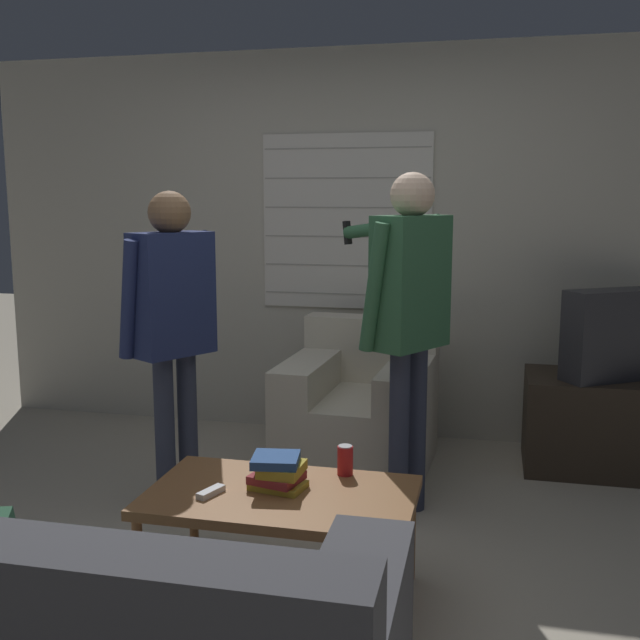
{
  "coord_description": "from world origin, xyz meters",
  "views": [
    {
      "loc": [
        0.9,
        -2.89,
        1.59
      ],
      "look_at": [
        0.08,
        0.62,
        1.0
      ],
      "focal_mm": 42.0,
      "sensor_mm": 36.0,
      "label": 1
    }
  ],
  "objects_px": {
    "soda_can": "(345,460)",
    "person_left_standing": "(171,312)",
    "coffee_table": "(281,502)",
    "armchair_beige": "(360,410)",
    "spare_remote": "(211,492)",
    "person_right_standing": "(408,301)",
    "book_stack": "(278,472)",
    "tv": "(623,334)"
  },
  "relations": [
    {
      "from": "soda_can",
      "to": "person_right_standing",
      "type": "bearing_deg",
      "value": 76.18
    },
    {
      "from": "coffee_table",
      "to": "book_stack",
      "type": "bearing_deg",
      "value": 119.4
    },
    {
      "from": "coffee_table",
      "to": "spare_remote",
      "type": "height_order",
      "value": "spare_remote"
    },
    {
      "from": "armchair_beige",
      "to": "person_right_standing",
      "type": "xyz_separation_m",
      "value": [
        0.34,
        -0.62,
        0.75
      ]
    },
    {
      "from": "tv",
      "to": "soda_can",
      "type": "distance_m",
      "value": 2.08
    },
    {
      "from": "coffee_table",
      "to": "person_left_standing",
      "type": "bearing_deg",
      "value": 136.53
    },
    {
      "from": "coffee_table",
      "to": "person_left_standing",
      "type": "relative_size",
      "value": 0.65
    },
    {
      "from": "soda_can",
      "to": "person_left_standing",
      "type": "bearing_deg",
      "value": 153.45
    },
    {
      "from": "armchair_beige",
      "to": "soda_can",
      "type": "bearing_deg",
      "value": 100.16
    },
    {
      "from": "soda_can",
      "to": "spare_remote",
      "type": "height_order",
      "value": "soda_can"
    },
    {
      "from": "coffee_table",
      "to": "soda_can",
      "type": "distance_m",
      "value": 0.34
    },
    {
      "from": "coffee_table",
      "to": "person_right_standing",
      "type": "distance_m",
      "value": 1.23
    },
    {
      "from": "book_stack",
      "to": "tv",
      "type": "bearing_deg",
      "value": 49.06
    },
    {
      "from": "armchair_beige",
      "to": "spare_remote",
      "type": "relative_size",
      "value": 7.06
    },
    {
      "from": "book_stack",
      "to": "person_left_standing",
      "type": "bearing_deg",
      "value": 137.27
    },
    {
      "from": "tv",
      "to": "soda_can",
      "type": "xyz_separation_m",
      "value": [
        -1.31,
        -1.58,
        -0.31
      ]
    },
    {
      "from": "book_stack",
      "to": "armchair_beige",
      "type": "bearing_deg",
      "value": 87.67
    },
    {
      "from": "armchair_beige",
      "to": "person_right_standing",
      "type": "distance_m",
      "value": 1.03
    },
    {
      "from": "tv",
      "to": "book_stack",
      "type": "relative_size",
      "value": 3.11
    },
    {
      "from": "book_stack",
      "to": "person_right_standing",
      "type": "bearing_deg",
      "value": 65.95
    },
    {
      "from": "person_left_standing",
      "to": "tv",
      "type": "bearing_deg",
      "value": -34.28
    },
    {
      "from": "tv",
      "to": "person_right_standing",
      "type": "distance_m",
      "value": 1.46
    },
    {
      "from": "armchair_beige",
      "to": "person_right_standing",
      "type": "relative_size",
      "value": 0.56
    },
    {
      "from": "book_stack",
      "to": "spare_remote",
      "type": "relative_size",
      "value": 1.72
    },
    {
      "from": "tv",
      "to": "spare_remote",
      "type": "relative_size",
      "value": 5.33
    },
    {
      "from": "coffee_table",
      "to": "tv",
      "type": "distance_m",
      "value": 2.41
    },
    {
      "from": "armchair_beige",
      "to": "spare_remote",
      "type": "bearing_deg",
      "value": 82.59
    },
    {
      "from": "person_left_standing",
      "to": "soda_can",
      "type": "xyz_separation_m",
      "value": [
        0.98,
        -0.49,
        -0.52
      ]
    },
    {
      "from": "coffee_table",
      "to": "spare_remote",
      "type": "xyz_separation_m",
      "value": [
        -0.26,
        -0.09,
        0.05
      ]
    },
    {
      "from": "armchair_beige",
      "to": "person_left_standing",
      "type": "relative_size",
      "value": 0.59
    },
    {
      "from": "person_right_standing",
      "to": "soda_can",
      "type": "xyz_separation_m",
      "value": [
        -0.17,
        -0.7,
        -0.58
      ]
    },
    {
      "from": "person_right_standing",
      "to": "book_stack",
      "type": "distance_m",
      "value": 1.15
    },
    {
      "from": "coffee_table",
      "to": "person_right_standing",
      "type": "relative_size",
      "value": 0.61
    },
    {
      "from": "person_right_standing",
      "to": "book_stack",
      "type": "relative_size",
      "value": 7.35
    },
    {
      "from": "tv",
      "to": "soda_can",
      "type": "height_order",
      "value": "tv"
    },
    {
      "from": "coffee_table",
      "to": "soda_can",
      "type": "relative_size",
      "value": 8.36
    },
    {
      "from": "person_left_standing",
      "to": "person_right_standing",
      "type": "distance_m",
      "value": 1.18
    },
    {
      "from": "armchair_beige",
      "to": "tv",
      "type": "height_order",
      "value": "tv"
    },
    {
      "from": "armchair_beige",
      "to": "person_left_standing",
      "type": "height_order",
      "value": "person_left_standing"
    },
    {
      "from": "armchair_beige",
      "to": "book_stack",
      "type": "xyz_separation_m",
      "value": [
        -0.06,
        -1.52,
        0.17
      ]
    },
    {
      "from": "coffee_table",
      "to": "person_right_standing",
      "type": "height_order",
      "value": "person_right_standing"
    },
    {
      "from": "coffee_table",
      "to": "person_left_standing",
      "type": "distance_m",
      "value": 1.23
    }
  ]
}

